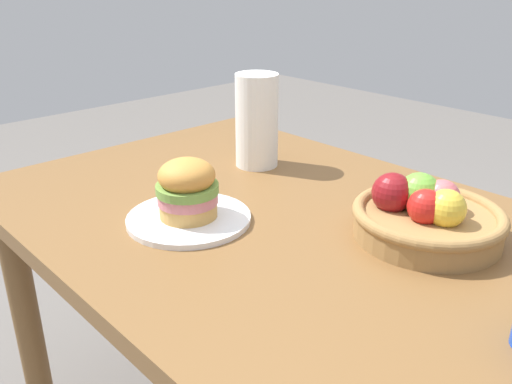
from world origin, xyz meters
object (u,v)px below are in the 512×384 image
(sandwich, at_px, (187,188))
(fruit_basket, at_px, (426,215))
(paper_towel_roll, at_px, (257,121))
(plate, at_px, (189,218))

(sandwich, bearing_deg, fruit_basket, 38.71)
(sandwich, relative_size, paper_towel_roll, 0.53)
(sandwich, height_order, paper_towel_roll, paper_towel_roll)
(plate, height_order, fruit_basket, fruit_basket)
(plate, height_order, paper_towel_roll, paper_towel_roll)
(plate, bearing_deg, sandwich, 180.00)
(sandwich, bearing_deg, paper_towel_roll, 114.70)
(fruit_basket, bearing_deg, paper_towel_roll, 175.46)
(sandwich, xyz_separation_m, paper_towel_roll, (-0.15, 0.34, 0.05))
(sandwich, relative_size, fruit_basket, 0.44)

